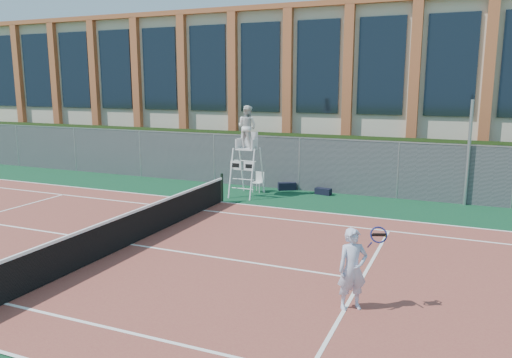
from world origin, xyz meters
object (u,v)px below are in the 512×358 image
at_px(plastic_chair, 259,180).
at_px(umpire_chair, 247,129).
at_px(tennis_player, 353,269).
at_px(steel_pole, 468,153).

bearing_deg(plastic_chair, umpire_chair, -103.42).
bearing_deg(tennis_player, steel_pole, 79.28).
height_order(umpire_chair, tennis_player, umpire_chair).
relative_size(plastic_chair, tennis_player, 0.50).
distance_m(steel_pole, plastic_chair, 8.05).
relative_size(steel_pole, plastic_chair, 4.66).
height_order(plastic_chair, tennis_player, tennis_player).
relative_size(umpire_chair, tennis_player, 2.18).
distance_m(umpire_chair, plastic_chair, 2.30).
bearing_deg(tennis_player, plastic_chair, 122.24).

